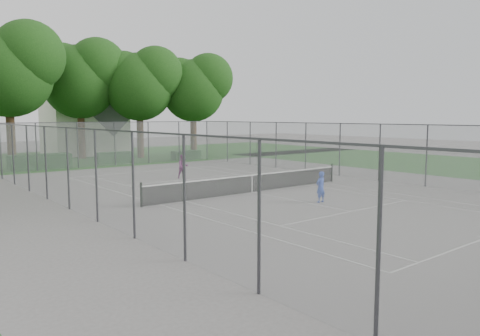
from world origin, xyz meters
TOP-DOWN VIEW (x-y plane):
  - ground at (0.00, 0.00)m, footprint 120.00×120.00m
  - grass_far at (0.00, 26.00)m, footprint 60.00×20.00m
  - grass_right at (22.00, 0.00)m, footprint 16.00×40.00m
  - court_markings at (0.00, 0.00)m, footprint 11.03×23.83m
  - tennis_net at (0.00, 0.00)m, footprint 12.87×0.10m
  - perimeter_fence at (0.00, 0.00)m, footprint 18.08×34.08m
  - tree_far_left at (-6.27, 22.51)m, footprint 8.05×7.35m
  - tree_far_midleft at (0.36, 24.88)m, footprint 7.77×7.10m
  - tree_far_midright at (5.02, 22.18)m, footprint 7.32×6.68m
  - tree_far_right at (10.30, 21.01)m, footprint 7.08×6.46m
  - hedge_left at (-5.37, 18.51)m, footprint 4.40×1.32m
  - hedge_mid at (0.74, 18.88)m, footprint 3.04×0.87m
  - hedge_right at (7.38, 18.04)m, footprint 2.69×0.99m
  - house at (2.19, 29.17)m, footprint 7.48×5.79m
  - girl_player at (0.63, -4.16)m, footprint 0.53×0.35m
  - woman_player at (0.13, 6.98)m, footprint 0.80×0.65m

SIDE VIEW (x-z plane):
  - ground at x=0.00m, z-range 0.00..0.00m
  - grass_far at x=0.00m, z-range 0.00..0.00m
  - grass_right at x=22.00m, z-range 0.00..0.00m
  - court_markings at x=0.00m, z-range 0.00..0.01m
  - hedge_right at x=7.38m, z-range 0.00..0.81m
  - hedge_mid at x=0.74m, z-range 0.00..0.96m
  - tennis_net at x=0.00m, z-range -0.04..1.06m
  - hedge_left at x=-5.37m, z-range 0.00..1.10m
  - girl_player at x=0.63m, z-range 0.00..1.45m
  - woman_player at x=0.13m, z-range 0.00..1.53m
  - perimeter_fence at x=0.00m, z-range 0.05..3.57m
  - house at x=2.19m, z-range -0.91..8.40m
  - tree_far_right at x=10.30m, z-range 1.90..12.08m
  - tree_far_midright at x=5.02m, z-range 1.97..12.49m
  - tree_far_midleft at x=0.36m, z-range 2.09..13.27m
  - tree_far_left at x=-6.27m, z-range 2.17..13.74m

